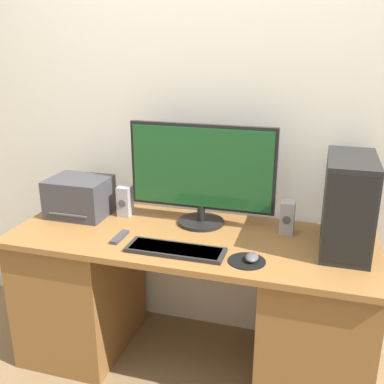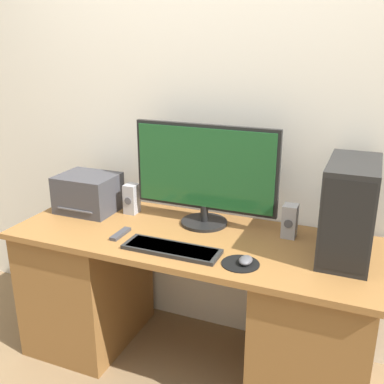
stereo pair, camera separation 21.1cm
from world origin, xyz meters
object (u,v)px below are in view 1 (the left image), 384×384
mouse (252,257)px  printer (80,197)px  computer_tower (348,204)px  speaker_left (125,201)px  remote_control (120,237)px  speaker_right (287,217)px  keyboard (175,250)px  monitor (201,171)px

mouse → printer: printer is taller
computer_tower → speaker_left: 1.14m
mouse → remote_control: (-0.65, 0.05, -0.01)m
computer_tower → speaker_left: size_ratio=2.62×
computer_tower → speaker_right: bearing=159.0°
mouse → speaker_left: size_ratio=0.51×
keyboard → computer_tower: bearing=19.6°
mouse → speaker_right: speaker_right is taller
speaker_right → printer: bearing=-176.2°
speaker_right → remote_control: speaker_right is taller
monitor → printer: bearing=-174.1°
speaker_left → computer_tower: bearing=-4.6°
monitor → speaker_left: monitor is taller
keyboard → mouse: bearing=0.8°
computer_tower → printer: (-1.36, 0.03, -0.11)m
monitor → computer_tower: bearing=-7.9°
computer_tower → speaker_left: bearing=175.4°
monitor → speaker_right: 0.48m
printer → speaker_right: printer is taller
speaker_left → remote_control: (0.10, -0.29, -0.07)m
printer → speaker_right: size_ratio=1.92×
computer_tower → monitor: bearing=172.1°
mouse → speaker_right: (0.11, 0.36, 0.06)m
monitor → remote_control: 0.52m
keyboard → remote_control: size_ratio=3.08×
speaker_left → remote_control: size_ratio=1.12×
mouse → monitor: bearing=132.5°
keyboard → printer: (-0.64, 0.29, 0.09)m
printer → monitor: bearing=5.9°
computer_tower → speaker_right: computer_tower is taller
keyboard → computer_tower: computer_tower is taller
mouse → computer_tower: computer_tower is taller
mouse → speaker_left: bearing=155.3°
monitor → speaker_left: (-0.42, -0.01, -0.20)m
speaker_right → mouse: bearing=-107.8°
mouse → computer_tower: (0.38, 0.25, 0.19)m
printer → remote_control: size_ratio=2.15×
printer → speaker_left: (0.24, 0.06, -0.02)m
keyboard → mouse: size_ratio=5.43×
keyboard → speaker_right: size_ratio=2.75×
mouse → speaker_left: speaker_left is taller
mouse → remote_control: bearing=175.2°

